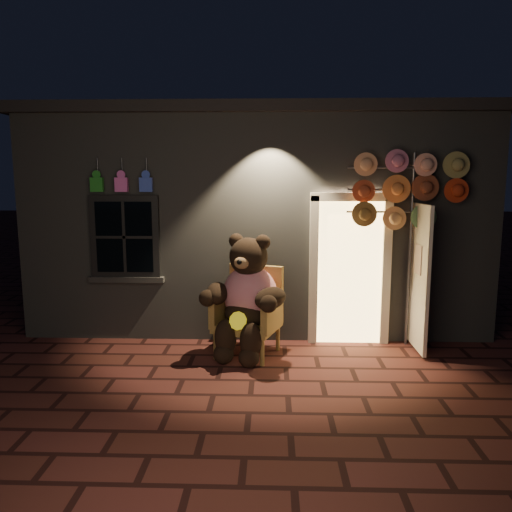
{
  "coord_description": "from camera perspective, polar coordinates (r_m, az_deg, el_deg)",
  "views": [
    {
      "loc": [
        0.24,
        -5.65,
        2.41
      ],
      "look_at": [
        0.01,
        1.0,
        1.35
      ],
      "focal_mm": 35.0,
      "sensor_mm": 36.0,
      "label": 1
    }
  ],
  "objects": [
    {
      "name": "hat_rack",
      "position": [
        7.17,
        16.73,
        7.26
      ],
      "size": [
        1.62,
        0.22,
        2.76
      ],
      "color": "#59595E",
      "rests_on": "ground"
    },
    {
      "name": "shop_building",
      "position": [
        9.67,
        0.52,
        5.04
      ],
      "size": [
        7.3,
        5.95,
        3.51
      ],
      "color": "slate",
      "rests_on": "ground"
    },
    {
      "name": "ground",
      "position": [
        6.15,
        -0.46,
        -14.02
      ],
      "size": [
        60.0,
        60.0,
        0.0
      ],
      "primitive_type": "plane",
      "color": "#552420",
      "rests_on": "ground"
    },
    {
      "name": "wicker_armchair",
      "position": [
        6.88,
        -0.69,
        -6.26
      ],
      "size": [
        1.0,
        0.96,
        1.19
      ],
      "rotation": [
        0.0,
        0.0,
        -0.34
      ],
      "color": "#A27F3E",
      "rests_on": "ground"
    },
    {
      "name": "teddy_bear",
      "position": [
        6.68,
        -1.03,
        -4.7
      ],
      "size": [
        1.14,
        1.07,
        1.66
      ],
      "rotation": [
        0.0,
        0.0,
        -0.34
      ],
      "color": "red",
      "rests_on": "ground"
    }
  ]
}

